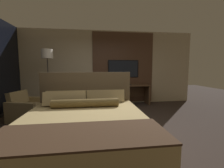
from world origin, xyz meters
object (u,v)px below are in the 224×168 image
(desk, at_px, (124,91))
(book, at_px, (128,85))
(tv, at_px, (123,69))
(floor_lamp, at_px, (47,59))
(armchair_by_window, at_px, (29,110))
(desk_chair, at_px, (120,94))
(vase_tall, at_px, (106,81))
(bed, at_px, (85,128))

(desk, bearing_deg, book, -19.99)
(tv, xyz_separation_m, floor_lamp, (-2.58, -0.83, 0.30))
(desk, relative_size, floor_lamp, 0.95)
(armchair_by_window, height_order, floor_lamp, floor_lamp)
(tv, height_order, desk_chair, tv)
(vase_tall, xyz_separation_m, book, (0.84, -0.08, -0.15))
(floor_lamp, bearing_deg, vase_tall, 19.22)
(tv, distance_m, armchair_by_window, 3.48)
(armchair_by_window, xyz_separation_m, floor_lamp, (0.35, 0.69, 1.40))
(armchair_by_window, bearing_deg, book, -52.87)
(bed, relative_size, desk, 1.21)
(desk_chair, height_order, floor_lamp, floor_lamp)
(desk_chair, height_order, vase_tall, vase_tall)
(armchair_by_window, distance_m, floor_lamp, 1.60)
(bed, xyz_separation_m, desk_chair, (1.06, 2.33, 0.16))
(vase_tall, bearing_deg, floor_lamp, -160.78)
(desk_chair, relative_size, armchair_by_window, 0.87)
(tv, distance_m, book, 0.66)
(armchair_by_window, xyz_separation_m, vase_tall, (2.22, 1.34, 0.66))
(bed, height_order, desk, bed)
(bed, xyz_separation_m, tv, (1.35, 3.21, 1.00))
(desk, distance_m, armchair_by_window, 3.21)
(floor_lamp, bearing_deg, bed, -62.70)
(tv, height_order, armchair_by_window, tv)
(desk_chair, height_order, book, desk_chair)
(desk, height_order, book, book)
(tv, height_order, floor_lamp, floor_lamp)
(bed, xyz_separation_m, vase_tall, (0.64, 3.02, 0.56))
(armchair_by_window, bearing_deg, bed, -122.20)
(tv, bearing_deg, armchair_by_window, -152.58)
(vase_tall, bearing_deg, book, -5.52)
(book, bearing_deg, vase_tall, 174.48)
(floor_lamp, xyz_separation_m, book, (2.70, 0.57, -0.89))
(desk_chair, bearing_deg, tv, 82.28)
(desk_chair, relative_size, vase_tall, 2.70)
(bed, bearing_deg, floor_lamp, 117.30)
(tv, distance_m, vase_tall, 0.85)
(vase_tall, bearing_deg, desk_chair, -59.12)
(desk, distance_m, floor_lamp, 2.89)
(armchair_by_window, height_order, book, book)
(desk_chair, xyz_separation_m, book, (0.42, 0.62, 0.25))
(armchair_by_window, bearing_deg, desk_chair, -61.55)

